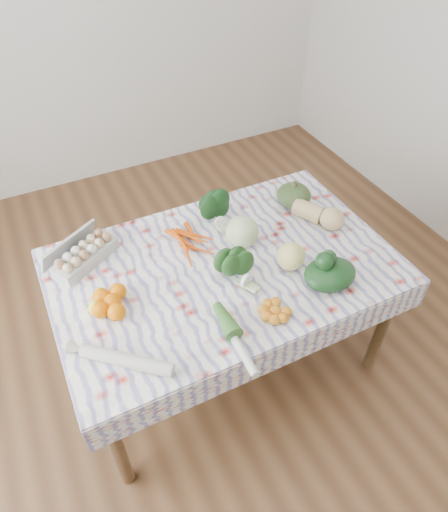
{
  "coord_description": "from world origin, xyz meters",
  "views": [
    {
      "loc": [
        -0.71,
        -1.43,
        2.33
      ],
      "look_at": [
        0.0,
        0.0,
        0.82
      ],
      "focal_mm": 32.0,
      "sensor_mm": 36.0,
      "label": 1
    }
  ],
  "objects_px": {
    "grapefruit": "(291,256)",
    "kabocha_squash": "(294,195)",
    "dining_table": "(224,276)",
    "egg_carton": "(85,255)",
    "butternut_squash": "(319,213)",
    "cabbage": "(242,232)"
  },
  "relations": [
    {
      "from": "grapefruit",
      "to": "kabocha_squash",
      "type": "bearing_deg",
      "value": 55.64
    },
    {
      "from": "cabbage",
      "to": "grapefruit",
      "type": "relative_size",
      "value": 1.22
    },
    {
      "from": "egg_carton",
      "to": "grapefruit",
      "type": "relative_size",
      "value": 2.48
    },
    {
      "from": "dining_table",
      "to": "kabocha_squash",
      "type": "relative_size",
      "value": 8.34
    },
    {
      "from": "egg_carton",
      "to": "kabocha_squash",
      "type": "distance_m",
      "value": 1.17
    },
    {
      "from": "kabocha_squash",
      "to": "butternut_squash",
      "type": "relative_size",
      "value": 0.69
    },
    {
      "from": "kabocha_squash",
      "to": "grapefruit",
      "type": "bearing_deg",
      "value": -124.36
    },
    {
      "from": "dining_table",
      "to": "egg_carton",
      "type": "distance_m",
      "value": 0.69
    },
    {
      "from": "kabocha_squash",
      "to": "grapefruit",
      "type": "height_order",
      "value": "grapefruit"
    },
    {
      "from": "dining_table",
      "to": "egg_carton",
      "type": "relative_size",
      "value": 4.71
    },
    {
      "from": "kabocha_squash",
      "to": "grapefruit",
      "type": "distance_m",
      "value": 0.51
    },
    {
      "from": "dining_table",
      "to": "cabbage",
      "type": "xyz_separation_m",
      "value": [
        0.15,
        0.09,
        0.17
      ]
    },
    {
      "from": "butternut_squash",
      "to": "grapefruit",
      "type": "height_order",
      "value": "grapefruit"
    },
    {
      "from": "egg_carton",
      "to": "cabbage",
      "type": "relative_size",
      "value": 2.03
    },
    {
      "from": "kabocha_squash",
      "to": "grapefruit",
      "type": "relative_size",
      "value": 1.4
    },
    {
      "from": "dining_table",
      "to": "egg_carton",
      "type": "bearing_deg",
      "value": 152.25
    },
    {
      "from": "egg_carton",
      "to": "butternut_squash",
      "type": "height_order",
      "value": "butternut_squash"
    },
    {
      "from": "dining_table",
      "to": "kabocha_squash",
      "type": "distance_m",
      "value": 0.64
    },
    {
      "from": "cabbage",
      "to": "butternut_squash",
      "type": "relative_size",
      "value": 0.6
    },
    {
      "from": "butternut_squash",
      "to": "grapefruit",
      "type": "relative_size",
      "value": 2.02
    },
    {
      "from": "kabocha_squash",
      "to": "dining_table",
      "type": "bearing_deg",
      "value": -154.85
    },
    {
      "from": "egg_carton",
      "to": "butternut_squash",
      "type": "bearing_deg",
      "value": -42.98
    }
  ]
}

